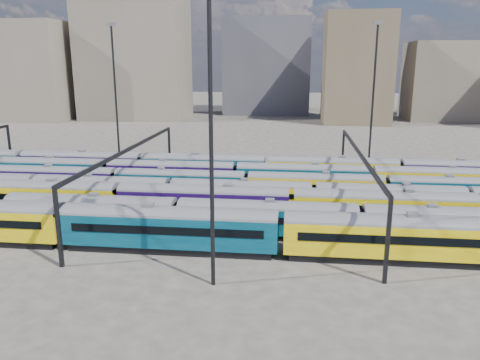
# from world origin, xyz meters

# --- Properties ---
(ground) EXTENTS (500.00, 500.00, 0.00)m
(ground) POSITION_xyz_m (0.00, 0.00, 0.00)
(ground) COLOR #3F3A35
(ground) RESTS_ON ground
(rake_1) EXTENTS (100.67, 2.95, 4.96)m
(rake_1) POSITION_xyz_m (19.21, -10.00, 2.61)
(rake_1) COLOR black
(rake_1) RESTS_ON ground
(rake_2) EXTENTS (128.10, 3.12, 5.26)m
(rake_2) POSITION_xyz_m (1.61, -5.00, 2.76)
(rake_2) COLOR black
(rake_2) RESTS_ON ground
(rake_3) EXTENTS (113.95, 2.78, 4.67)m
(rake_3) POSITION_xyz_m (4.45, 0.00, 2.45)
(rake_3) COLOR black
(rake_3) RESTS_ON ground
(rake_4) EXTENTS (95.98, 2.81, 4.73)m
(rake_4) POSITION_xyz_m (4.84, 5.00, 2.48)
(rake_4) COLOR black
(rake_4) RESTS_ON ground
(rake_5) EXTENTS (121.22, 2.96, 4.97)m
(rake_5) POSITION_xyz_m (13.34, 10.00, 2.61)
(rake_5) COLOR black
(rake_5) RESTS_ON ground
(rake_6) EXTENTS (146.14, 3.05, 5.14)m
(rake_6) POSITION_xyz_m (7.94, 15.00, 2.70)
(rake_6) COLOR black
(rake_6) RESTS_ON ground
(gantry_1) EXTENTS (0.35, 40.35, 8.03)m
(gantry_1) POSITION_xyz_m (-20.00, 0.00, 6.79)
(gantry_1) COLOR black
(gantry_1) RESTS_ON ground
(gantry_2) EXTENTS (0.35, 40.35, 8.03)m
(gantry_2) POSITION_xyz_m (10.00, 0.00, 6.79)
(gantry_2) COLOR black
(gantry_2) RESTS_ON ground
(mast_1) EXTENTS (1.40, 0.50, 25.60)m
(mast_1) POSITION_xyz_m (-30.00, 22.00, 13.97)
(mast_1) COLOR black
(mast_1) RESTS_ON ground
(mast_2) EXTENTS (1.40, 0.50, 25.60)m
(mast_2) POSITION_xyz_m (-5.00, -22.00, 13.97)
(mast_2) COLOR black
(mast_2) RESTS_ON ground
(mast_3) EXTENTS (1.40, 0.50, 25.60)m
(mast_3) POSITION_xyz_m (15.00, 24.00, 13.97)
(mast_3) COLOR black
(mast_3) RESTS_ON ground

